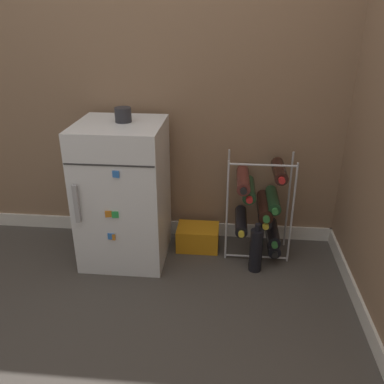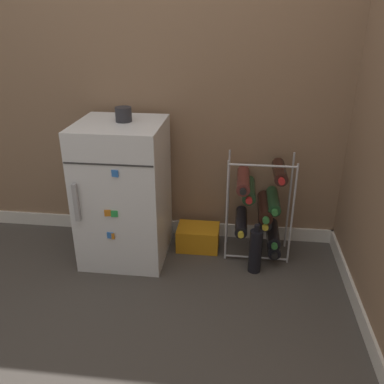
# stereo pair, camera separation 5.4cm
# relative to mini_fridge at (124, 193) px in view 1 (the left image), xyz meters

# --- Properties ---
(ground_plane) EXTENTS (14.00, 14.00, 0.00)m
(ground_plane) POSITION_rel_mini_fridge_xyz_m (0.37, -0.31, -0.41)
(ground_plane) COLOR #423D38
(wall_back) EXTENTS (6.81, 0.07, 2.50)m
(wall_back) POSITION_rel_mini_fridge_xyz_m (0.37, 0.31, 0.83)
(wall_back) COLOR #84664C
(wall_back) RESTS_ON ground_plane
(mini_fridge) EXTENTS (0.48, 0.49, 0.82)m
(mini_fridge) POSITION_rel_mini_fridge_xyz_m (0.00, 0.00, 0.00)
(mini_fridge) COLOR silver
(mini_fridge) RESTS_ON ground_plane
(wine_rack) EXTENTS (0.38, 0.33, 0.63)m
(wine_rack) POSITION_rel_mini_fridge_xyz_m (0.80, 0.10, -0.10)
(wine_rack) COLOR #B2B2B7
(wine_rack) RESTS_ON ground_plane
(soda_box) EXTENTS (0.26, 0.19, 0.14)m
(soda_box) POSITION_rel_mini_fridge_xyz_m (0.42, 0.12, -0.34)
(soda_box) COLOR orange
(soda_box) RESTS_ON ground_plane
(fridge_top_cup) EXTENTS (0.09, 0.09, 0.08)m
(fridge_top_cup) POSITION_rel_mini_fridge_xyz_m (0.02, 0.03, 0.45)
(fridge_top_cup) COLOR #28282D
(fridge_top_cup) RESTS_ON mini_fridge
(loose_bottle_floor) EXTENTS (0.07, 0.07, 0.30)m
(loose_bottle_floor) POSITION_rel_mini_fridge_xyz_m (0.77, -0.10, -0.28)
(loose_bottle_floor) COLOR black
(loose_bottle_floor) RESTS_ON ground_plane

